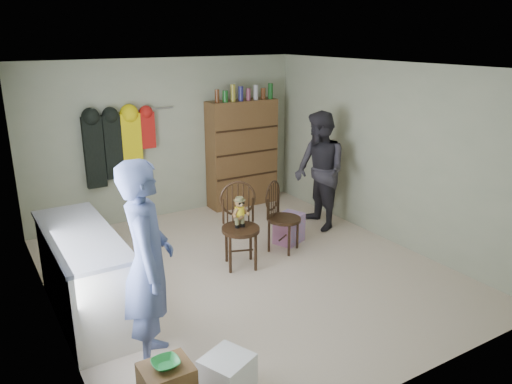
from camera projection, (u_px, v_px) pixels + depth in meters
ground_plane at (247, 271)px, 6.25m from camera, size 5.00×5.00×0.00m
room_walls at (225, 140)px, 6.21m from camera, size 5.00×5.00×5.00m
counter at (84, 275)px, 5.14m from camera, size 0.64×1.86×0.94m
bowl at (166, 363)px, 3.64m from camera, size 0.20×0.20×0.05m
plastic_tub at (227, 376)px, 4.08m from camera, size 0.48×0.47×0.35m
chair_front at (240, 220)px, 6.27m from camera, size 0.61×0.61×1.08m
chair_far at (280, 214)px, 6.74m from camera, size 0.59×0.59×0.97m
striped_bag at (289, 228)px, 7.08m from camera, size 0.48×0.43×0.42m
person_left at (148, 264)px, 4.31m from camera, size 0.65×0.80×1.89m
person_right at (320, 171)px, 7.42m from camera, size 0.79×0.95×1.78m
dresser at (242, 153)px, 8.47m from camera, size 1.20×0.39×2.07m
coat_rack at (118, 146)px, 7.40m from camera, size 1.42×0.12×1.09m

